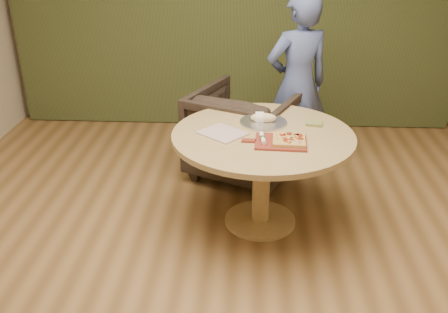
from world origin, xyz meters
The scene contains 11 objects.
room_shell centered at (0.00, 0.00, 1.40)m, with size 5.04×6.04×2.84m.
pedestal_table centered at (0.28, 0.79, 0.61)m, with size 1.32×1.32×0.75m.
pizza_paddle centered at (0.39, 0.62, 0.76)m, with size 0.45×0.30×0.01m.
flatbread_pizza centered at (0.45, 0.61, 0.78)m, with size 0.23×0.23×0.04m.
cutlery_roll centered at (0.27, 0.63, 0.78)m, with size 0.05×0.20×0.03m.
newspaper centered at (-0.01, 0.76, 0.76)m, with size 0.30×0.25×0.01m, color silver.
serving_tray centered at (0.28, 0.98, 0.76)m, with size 0.36×0.36×0.02m.
bread_roll centered at (0.28, 0.98, 0.79)m, with size 0.19×0.09×0.09m.
green_packet centered at (0.66, 0.97, 0.76)m, with size 0.12×0.10×0.02m, color #5A662E.
armchair centered at (0.15, 1.62, 0.45)m, with size 0.87×0.81×0.89m, color black.
person_standing centered at (0.60, 1.77, 0.81)m, with size 0.59×0.39×1.62m, color #445383.
Camera 1 is at (0.18, -2.53, 2.13)m, focal length 40.00 mm.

